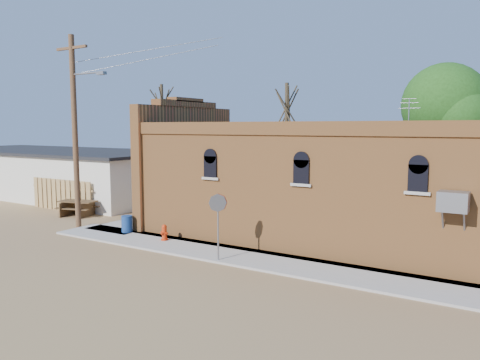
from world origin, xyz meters
The scene contains 14 objects.
ground centered at (0.00, 0.00, 0.00)m, with size 120.00×120.00×0.00m, color brown.
sidewalk_south centered at (1.50, 0.90, 0.04)m, with size 19.00×2.20×0.08m, color #9E9991.
sidewalk_west centered at (-6.30, 6.00, 0.04)m, with size 2.60×10.00×0.08m, color #9E9991.
brick_bar centered at (1.64, 5.49, 2.34)m, with size 16.40×7.97×6.30m.
storage_building centered at (-19.00, 8.00, 1.60)m, with size 20.40×8.40×3.17m.
wood_fence centered at (-12.80, 3.80, 0.90)m, with size 5.20×0.10×1.80m, color #A27649, non-canonical shape.
utility_pole centered at (-8.14, 1.20, 4.77)m, with size 3.12×0.26×9.00m.
tree_bare_near centered at (-3.00, 13.00, 5.96)m, with size 2.80×2.80×7.65m.
tree_bare_far centered at (-14.00, 14.00, 6.36)m, with size 2.80×2.80×8.16m.
tree_leafy centered at (6.00, 13.50, 5.93)m, with size 4.40×4.40×8.15m.
fire_hydrant centered at (-2.85, 1.21, 0.41)m, with size 0.39×0.39×0.67m.
stop_sign centered at (0.71, 0.00, 1.91)m, with size 0.47×0.53×2.38m.
trash_barrel centered at (-5.30, 1.50, 0.45)m, with size 0.48×0.48×0.75m, color navy.
picnic_table centered at (-10.67, 3.20, 0.54)m, with size 2.31×1.97×0.83m.
Camera 1 is at (9.90, -13.43, 4.81)m, focal length 35.00 mm.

